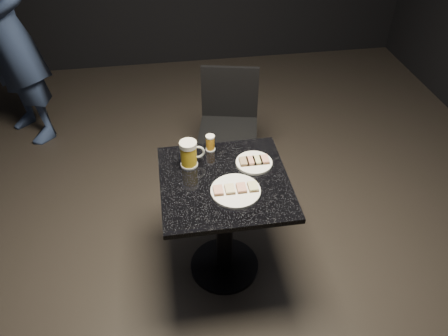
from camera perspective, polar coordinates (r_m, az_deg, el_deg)
The scene contains 10 objects.
floor at distance 2.92m, azimuth 0.06°, elevation -12.71°, with size 6.00×6.00×0.00m, color black.
plate_large at distance 2.30m, azimuth 1.53°, elevation -3.00°, with size 0.26×0.26×0.01m, color white.
plate_small at distance 2.48m, azimuth 3.94°, elevation 0.69°, with size 0.21×0.21×0.01m, color white.
patron at distance 3.97m, azimuth -26.81°, elevation 15.97°, with size 0.71×0.47×1.95m, color navy.
table at distance 2.54m, azimuth 0.07°, elevation -5.71°, with size 0.70×0.70×0.75m.
beer_mug at distance 2.43m, azimuth -4.58°, elevation 1.88°, with size 0.14×0.10×0.16m.
beer_tumbler at distance 2.55m, azimuth -1.81°, elevation 3.31°, with size 0.06×0.06×0.10m.
chair at distance 3.28m, azimuth 0.62°, elevation 6.17°, with size 0.50×0.50×0.88m.
canapes_on_plate_large at distance 2.29m, azimuth 1.53°, elevation -2.70°, with size 0.24×0.07×0.02m.
canapes_on_plate_small at distance 2.47m, azimuth 3.95°, elevation 0.98°, with size 0.17×0.07×0.02m.
Camera 1 is at (-0.28, -1.75, 2.32)m, focal length 35.00 mm.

